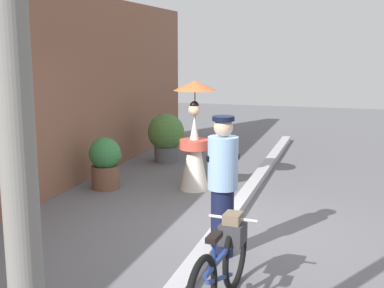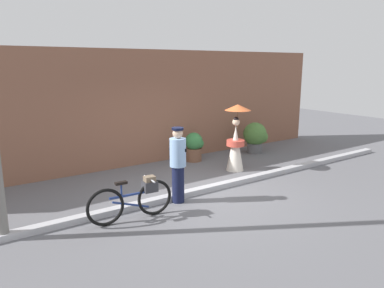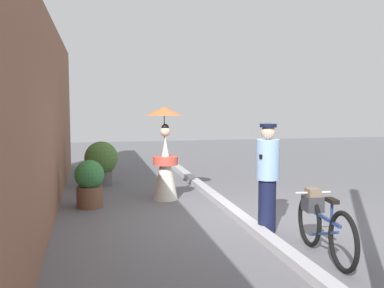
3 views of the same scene
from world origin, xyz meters
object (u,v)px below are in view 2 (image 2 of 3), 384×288
Objects in this scene: potted_plant_by_door at (194,146)px; person_with_parasol at (236,139)px; bicycle_near_officer at (135,198)px; person_officer at (178,163)px; potted_plant_small at (256,136)px.

person_with_parasol is at bearing -75.52° from potted_plant_by_door.
person_officer reaches higher than bicycle_near_officer.
potted_plant_by_door is (2.20, 2.56, -0.39)m from person_officer.
person_with_parasol is (3.72, 1.40, 0.45)m from bicycle_near_officer.
potted_plant_by_door is at bearing 173.28° from potted_plant_small.
bicycle_near_officer is 0.92× the size of person_with_parasol.
person_with_parasol is 2.27m from potted_plant_small.
person_with_parasol is at bearing 20.67° from bicycle_near_officer.
person_with_parasol is at bearing -148.26° from potted_plant_small.
person_officer is 3.40m from potted_plant_by_door.
person_officer is at bearing -130.61° from potted_plant_by_door.
bicycle_near_officer is at bearing -159.33° from person_with_parasol.
person_officer is at bearing -152.88° from potted_plant_small.
potted_plant_small is at bearing 24.66° from bicycle_near_officer.
person_officer is 5.04m from potted_plant_small.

